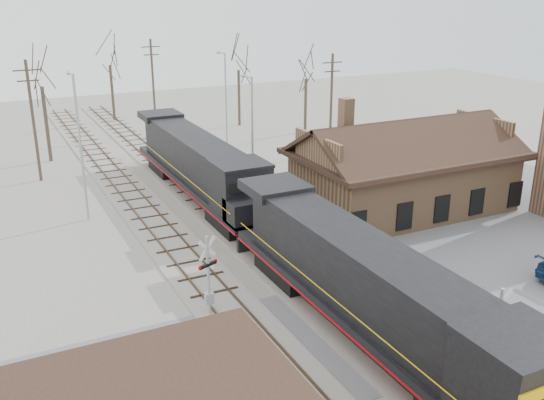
{
  "coord_description": "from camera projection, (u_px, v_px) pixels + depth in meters",
  "views": [
    {
      "loc": [
        -14.12,
        -19.95,
        14.86
      ],
      "look_at": [
        0.27,
        9.0,
        3.43
      ],
      "focal_mm": 40.0,
      "sensor_mm": 36.0,
      "label": 1
    }
  ],
  "objects": [
    {
      "name": "ground",
      "position": [
        354.0,
        330.0,
        27.72
      ],
      "size": [
        140.0,
        140.0,
        0.0
      ],
      "primitive_type": "plane",
      "color": "#A7A297",
      "rests_on": "ground"
    },
    {
      "name": "crossbuck_far",
      "position": [
        208.0,
        279.0,
        28.34
      ],
      "size": [
        1.11,
        0.52,
        4.09
      ],
      "rotation": [
        0.0,
        0.0,
        3.53
      ],
      "color": "#A5A8AD",
      "rests_on": "ground"
    },
    {
      "name": "tree_d",
      "position": [
        238.0,
        61.0,
        66.29
      ],
      "size": [
        4.1,
        4.1,
        10.04
      ],
      "color": "#382D23",
      "rests_on": "ground"
    },
    {
      "name": "depot",
      "position": [
        404.0,
        176.0,
        42.08
      ],
      "size": [
        15.2,
        9.31,
        7.9
      ],
      "color": "#8E6A49",
      "rests_on": "ground"
    },
    {
      "name": "locomotive_lead",
      "position": [
        379.0,
        297.0,
        25.46
      ],
      "size": [
        3.2,
        21.44,
        4.76
      ],
      "color": "black",
      "rests_on": "ground"
    },
    {
      "name": "track_main",
      "position": [
        228.0,
        221.0,
        40.36
      ],
      "size": [
        3.4,
        90.0,
        0.24
      ],
      "color": "#A7A297",
      "rests_on": "ground"
    },
    {
      "name": "tree_b",
      "position": [
        40.0,
        74.0,
        51.96
      ],
      "size": [
        4.45,
        4.45,
        10.89
      ],
      "color": "#382D23",
      "rests_on": "ground"
    },
    {
      "name": "tree_c",
      "position": [
        109.0,
        56.0,
        68.46
      ],
      "size": [
        4.27,
        4.27,
        10.47
      ],
      "color": "#382D23",
      "rests_on": "ground"
    },
    {
      "name": "utility_pole_a",
      "position": [
        33.0,
        119.0,
        47.42
      ],
      "size": [
        2.0,
        0.24,
        9.61
      ],
      "color": "#382D23",
      "rests_on": "ground"
    },
    {
      "name": "utility_pole_b",
      "position": [
        153.0,
        85.0,
        63.53
      ],
      "size": [
        2.0,
        0.24,
        9.78
      ],
      "color": "#382D23",
      "rests_on": "ground"
    },
    {
      "name": "road",
      "position": [
        354.0,
        330.0,
        27.71
      ],
      "size": [
        60.0,
        9.0,
        0.03
      ],
      "primitive_type": "cube",
      "color": "#5E5E63",
      "rests_on": "ground"
    },
    {
      "name": "streetlight_b",
      "position": [
        251.0,
        127.0,
        45.64
      ],
      "size": [
        0.25,
        2.04,
        8.62
      ],
      "color": "#A5A8AD",
      "rests_on": "ground"
    },
    {
      "name": "streetlight_a",
      "position": [
        80.0,
        141.0,
        39.12
      ],
      "size": [
        0.25,
        2.04,
        9.74
      ],
      "color": "#A5A8AD",
      "rests_on": "ground"
    },
    {
      "name": "track_siding",
      "position": [
        163.0,
        233.0,
        38.47
      ],
      "size": [
        3.4,
        90.0,
        0.24
      ],
      "color": "#A7A297",
      "rests_on": "ground"
    },
    {
      "name": "crossbuck_near",
      "position": [
        496.0,
        340.0,
        23.37
      ],
      "size": [
        1.19,
        0.31,
        4.19
      ],
      "rotation": [
        0.0,
        0.0,
        0.01
      ],
      "color": "#A5A8AD",
      "rests_on": "ground"
    },
    {
      "name": "utility_pole_c",
      "position": [
        331.0,
        101.0,
        56.06
      ],
      "size": [
        2.0,
        0.24,
        9.13
      ],
      "color": "#382D23",
      "rests_on": "ground"
    },
    {
      "name": "locomotive_trailing",
      "position": [
        201.0,
        167.0,
        43.8
      ],
      "size": [
        3.2,
        21.44,
        4.51
      ],
      "color": "black",
      "rests_on": "ground"
    },
    {
      "name": "streetlight_c",
      "position": [
        225.0,
        95.0,
        57.85
      ],
      "size": [
        0.25,
        2.04,
        9.03
      ],
      "color": "#A5A8AD",
      "rests_on": "ground"
    },
    {
      "name": "tree_e",
      "position": [
        306.0,
        70.0,
        63.36
      ],
      "size": [
        3.79,
        3.79,
        9.28
      ],
      "color": "#382D23",
      "rests_on": "ground"
    }
  ]
}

